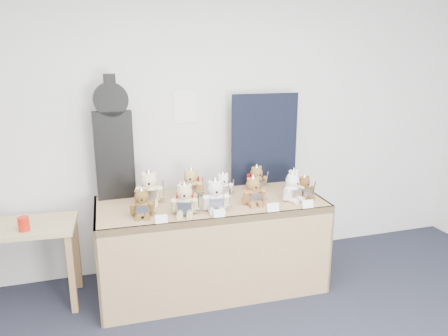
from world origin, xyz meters
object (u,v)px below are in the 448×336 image
object	(u,v)px
teddy_front_right	(253,192)
teddy_back_far_left	(147,192)
guitar_case	(113,139)
teddy_front_centre	(215,197)
teddy_front_far_right	(293,188)
teddy_front_end	(304,189)
display_table	(213,223)
teddy_back_end	(294,181)
teddy_back_left	(149,189)
teddy_back_right	(257,179)
teddy_front_far_left	(142,204)
teddy_back_centre_left	(191,184)
red_cup	(24,224)
teddy_back_centre_right	(223,185)
side_table	(21,239)
teddy_front_left	(185,201)

from	to	relation	value
teddy_front_right	teddy_back_far_left	xyz separation A→B (m)	(-0.84, 0.35, -0.03)
guitar_case	teddy_front_centre	size ratio (longest dim) A/B	3.56
teddy_front_far_right	teddy_front_end	size ratio (longest dim) A/B	1.16
guitar_case	display_table	bearing A→B (deg)	-29.78
teddy_front_far_right	teddy_back_far_left	world-z (taller)	teddy_front_far_right
teddy_front_right	teddy_front_end	xyz separation A→B (m)	(0.47, -0.01, -0.01)
teddy_front_far_right	teddy_back_end	size ratio (longest dim) A/B	1.21
teddy_back_end	teddy_back_far_left	size ratio (longest dim) A/B	1.09
teddy_back_end	teddy_front_right	bearing A→B (deg)	-148.18
guitar_case	teddy_back_left	size ratio (longest dim) A/B	3.38
teddy_back_right	teddy_back_far_left	bearing A→B (deg)	168.31
guitar_case	teddy_front_far_left	size ratio (longest dim) A/B	4.15
display_table	teddy_back_end	world-z (taller)	teddy_back_end
teddy_back_centre_left	teddy_back_far_left	xyz separation A→B (m)	(-0.39, -0.01, -0.03)
red_cup	teddy_back_centre_right	bearing A→B (deg)	2.79
teddy_back_right	teddy_back_far_left	distance (m)	1.01
side_table	teddy_back_left	distance (m)	1.10
display_table	teddy_back_far_left	world-z (taller)	teddy_back_far_left
teddy_back_centre_left	teddy_back_right	xyz separation A→B (m)	(0.62, 0.00, -0.01)
side_table	teddy_front_far_right	bearing A→B (deg)	-4.34
teddy_front_far_left	teddy_back_far_left	xyz separation A→B (m)	(0.08, 0.36, -0.02)
display_table	red_cup	world-z (taller)	red_cup
side_table	teddy_back_centre_left	world-z (taller)	teddy_back_centre_left
teddy_back_centre_left	teddy_front_right	bearing A→B (deg)	-19.54
teddy_front_right	teddy_back_left	bearing A→B (deg)	159.46
side_table	teddy_back_end	distance (m)	2.38
teddy_back_far_left	red_cup	bearing A→B (deg)	-147.26
teddy_back_centre_left	teddy_back_end	xyz separation A→B (m)	(0.94, -0.12, -0.02)
teddy_front_centre	teddy_front_end	bearing A→B (deg)	9.43
teddy_front_right	teddy_back_left	world-z (taller)	teddy_back_left
red_cup	teddy_front_left	bearing A→B (deg)	-12.46
teddy_front_right	teddy_front_far_right	size ratio (longest dim) A/B	0.99
teddy_back_centre_right	teddy_back_end	world-z (taller)	teddy_back_centre_right
teddy_front_left	teddy_front_centre	world-z (taller)	teddy_front_centre
display_table	teddy_front_far_right	size ratio (longest dim) A/B	7.12
side_table	guitar_case	size ratio (longest dim) A/B	0.83
teddy_front_centre	teddy_back_far_left	size ratio (longest dim) A/B	1.44
side_table	teddy_back_centre_left	bearing A→B (deg)	5.28
display_table	teddy_back_far_left	bearing A→B (deg)	156.18
teddy_back_end	side_table	bearing A→B (deg)	-176.38
display_table	teddy_front_left	distance (m)	0.43
teddy_front_right	teddy_back_end	world-z (taller)	teddy_front_right
side_table	teddy_back_end	world-z (taller)	teddy_back_end
teddy_front_centre	teddy_front_end	world-z (taller)	teddy_front_centre
teddy_front_centre	teddy_back_left	bearing A→B (deg)	149.72
teddy_front_far_right	side_table	bearing A→B (deg)	153.16
teddy_front_right	teddy_front_end	world-z (taller)	teddy_front_right
teddy_back_centre_left	teddy_back_centre_right	distance (m)	0.28
teddy_front_far_right	teddy_back_end	bearing A→B (deg)	44.34
guitar_case	teddy_back_centre_left	size ratio (longest dim) A/B	3.66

